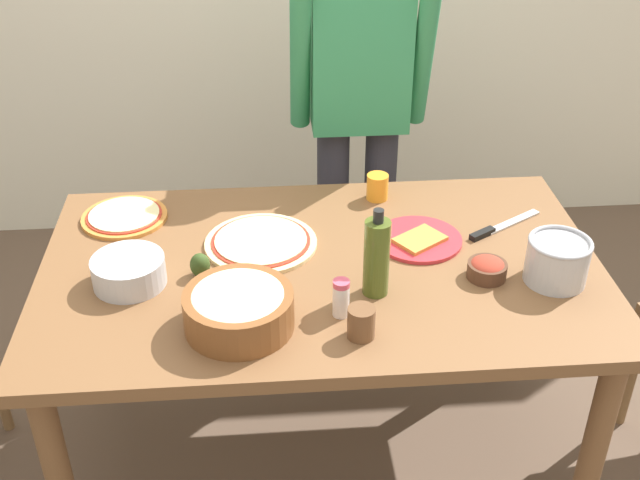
# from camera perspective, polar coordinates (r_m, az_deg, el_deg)

# --- Properties ---
(ground) EXTENTS (8.00, 8.00, 0.00)m
(ground) POSITION_cam_1_polar(r_m,az_deg,el_deg) (2.74, 0.09, -15.05)
(ground) COLOR brown
(dining_table) EXTENTS (1.60, 0.96, 0.76)m
(dining_table) POSITION_cam_1_polar(r_m,az_deg,el_deg) (2.30, 0.10, -3.64)
(dining_table) COLOR brown
(dining_table) RESTS_ON ground
(person_cook) EXTENTS (0.49, 0.25, 1.62)m
(person_cook) POSITION_cam_1_polar(r_m,az_deg,el_deg) (2.85, 2.84, 9.95)
(person_cook) COLOR #2D2D38
(person_cook) RESTS_ON ground
(pizza_raw_on_board) EXTENTS (0.33, 0.33, 0.02)m
(pizza_raw_on_board) POSITION_cam_1_polar(r_m,az_deg,el_deg) (2.33, -4.30, -0.16)
(pizza_raw_on_board) COLOR beige
(pizza_raw_on_board) RESTS_ON dining_table
(pizza_cooked_on_tray) EXTENTS (0.27, 0.27, 0.02)m
(pizza_cooked_on_tray) POSITION_cam_1_polar(r_m,az_deg,el_deg) (2.53, -13.98, 1.67)
(pizza_cooked_on_tray) COLOR #C67A33
(pizza_cooked_on_tray) RESTS_ON dining_table
(plate_with_slice) EXTENTS (0.26, 0.26, 0.02)m
(plate_with_slice) POSITION_cam_1_polar(r_m,az_deg,el_deg) (2.36, 7.15, 0.05)
(plate_with_slice) COLOR red
(plate_with_slice) RESTS_ON dining_table
(popcorn_bowl) EXTENTS (0.28, 0.28, 0.11)m
(popcorn_bowl) POSITION_cam_1_polar(r_m,az_deg,el_deg) (1.99, -5.92, -4.83)
(popcorn_bowl) COLOR brown
(popcorn_bowl) RESTS_ON dining_table
(mixing_bowl_steel) EXTENTS (0.20, 0.20, 0.08)m
(mixing_bowl_steel) POSITION_cam_1_polar(r_m,az_deg,el_deg) (2.21, -13.68, -2.22)
(mixing_bowl_steel) COLOR #B7B7BC
(mixing_bowl_steel) RESTS_ON dining_table
(small_sauce_bowl) EXTENTS (0.11, 0.11, 0.06)m
(small_sauce_bowl) POSITION_cam_1_polar(r_m,az_deg,el_deg) (2.23, 12.00, -2.03)
(small_sauce_bowl) COLOR #4C2D1E
(small_sauce_bowl) RESTS_ON dining_table
(olive_oil_bottle) EXTENTS (0.07, 0.07, 0.26)m
(olive_oil_bottle) POSITION_cam_1_polar(r_m,az_deg,el_deg) (2.08, 4.12, -1.23)
(olive_oil_bottle) COLOR #47561E
(olive_oil_bottle) RESTS_ON dining_table
(steel_pot) EXTENTS (0.17, 0.17, 0.13)m
(steel_pot) POSITION_cam_1_polar(r_m,az_deg,el_deg) (2.24, 16.80, -1.40)
(steel_pot) COLOR #B7B7BC
(steel_pot) RESTS_ON dining_table
(cup_orange) EXTENTS (0.07, 0.07, 0.08)m
(cup_orange) POSITION_cam_1_polar(r_m,az_deg,el_deg) (2.56, 4.17, 3.86)
(cup_orange) COLOR orange
(cup_orange) RESTS_ON dining_table
(cup_small_brown) EXTENTS (0.07, 0.07, 0.08)m
(cup_small_brown) POSITION_cam_1_polar(r_m,az_deg,el_deg) (1.96, 3.00, -5.98)
(cup_small_brown) COLOR brown
(cup_small_brown) RESTS_ON dining_table
(salt_shaker) EXTENTS (0.04, 0.04, 0.11)m
(salt_shaker) POSITION_cam_1_polar(r_m,az_deg,el_deg) (2.02, 1.53, -4.22)
(salt_shaker) COLOR white
(salt_shaker) RESTS_ON dining_table
(chef_knife) EXTENTS (0.26, 0.17, 0.02)m
(chef_knife) POSITION_cam_1_polar(r_m,az_deg,el_deg) (2.46, 12.68, 0.85)
(chef_knife) COLOR silver
(chef_knife) RESTS_ON dining_table
(avocado) EXTENTS (0.06, 0.06, 0.07)m
(avocado) POSITION_cam_1_polar(r_m,az_deg,el_deg) (2.21, -8.68, -1.80)
(avocado) COLOR #2D4219
(avocado) RESTS_ON dining_table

